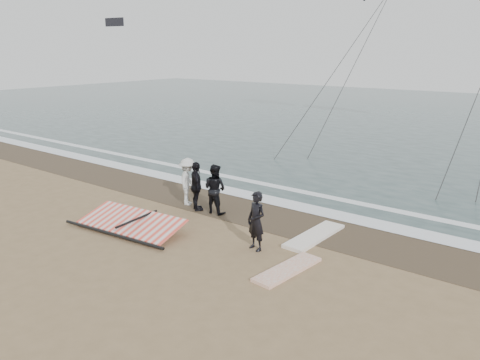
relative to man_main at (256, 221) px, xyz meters
The scene contains 10 objects.
ground 2.21m from the man_main, 115.04° to the right, with size 120.00×120.00×0.00m, color #8C704C.
sea 31.19m from the man_main, 91.57° to the left, with size 120.00×54.00×0.02m, color #233838.
wet_sand 2.94m from the man_main, 107.79° to the left, with size 120.00×2.80×0.01m, color #4C3D2B.
foam_near 4.24m from the man_main, 101.88° to the left, with size 120.00×0.90×0.01m, color white.
foam_far 5.89m from the man_main, 98.44° to the left, with size 120.00×0.45×0.01m, color white.
man_main is the anchor object (origin of this frame).
board_white 1.80m from the man_main, 23.09° to the right, with size 0.63×2.24×0.09m, color white.
board_cream 2.22m from the man_main, 62.82° to the left, with size 0.70×2.63×0.11m, color white.
trio_cluster 4.15m from the man_main, 155.68° to the left, with size 2.43×1.46×1.80m.
sail_rig 4.35m from the man_main, 165.68° to the right, with size 4.21×2.03×0.49m.
Camera 1 is at (8.13, -8.51, 5.66)m, focal length 35.00 mm.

